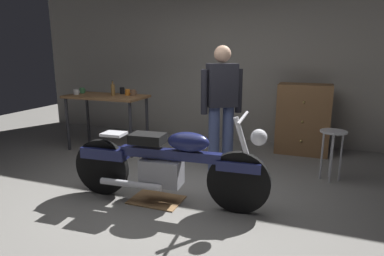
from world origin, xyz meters
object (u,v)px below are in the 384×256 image
wooden_dresser (303,119)px  motorcycle (167,163)px  mug_green_speckled (82,91)px  mug_brown_stoneware (133,93)px  shop_stool (333,142)px  person_standing (222,103)px  mug_white_ceramic (76,92)px  bottle (113,90)px  mug_black_matte (122,91)px  mug_orange_travel (128,92)px

wooden_dresser → motorcycle: bearing=-117.2°
mug_green_speckled → mug_brown_stoneware: size_ratio=1.01×
shop_stool → person_standing: bearing=-174.9°
wooden_dresser → mug_green_speckled: (-3.53, -0.84, 0.40)m
person_standing → mug_brown_stoneware: bearing=-49.4°
motorcycle → mug_white_ceramic: bearing=144.6°
bottle → mug_black_matte: bearing=85.4°
mug_black_matte → shop_stool: bearing=-7.1°
person_standing → wooden_dresser: 1.61m
shop_stool → mug_green_speckled: mug_green_speckled is taller
bottle → person_standing: bearing=-8.9°
mug_white_ceramic → shop_stool: bearing=-1.1°
shop_stool → mug_orange_travel: (-3.08, 0.28, 0.45)m
mug_white_ceramic → person_standing: bearing=-4.5°
mug_white_ceramic → mug_green_speckled: mug_green_speckled is taller
wooden_dresser → mug_brown_stoneware: 2.72m
mug_orange_travel → person_standing: bearing=-13.7°
person_standing → motorcycle: bearing=42.7°
bottle → mug_green_speckled: bearing=173.3°
wooden_dresser → mug_black_matte: wooden_dresser is taller
mug_green_speckled → bottle: bottle is taller
person_standing → mug_green_speckled: person_standing is taller
mug_brown_stoneware → motorcycle: bearing=-50.2°
mug_orange_travel → mug_white_ceramic: bearing=-165.7°
person_standing → mug_orange_travel: 1.73m
mug_white_ceramic → bottle: size_ratio=0.50×
wooden_dresser → mug_orange_travel: size_ratio=9.65×
mug_brown_stoneware → mug_orange_travel: mug_brown_stoneware is taller
person_standing → mug_white_ceramic: size_ratio=13.87×
mug_green_speckled → mug_orange_travel: 0.86m
mug_green_speckled → bottle: bearing=-6.7°
mug_green_speckled → mug_orange_travel: (0.86, 0.04, 0.00)m
motorcycle → wooden_dresser: 2.71m
mug_brown_stoneware → bottle: 0.33m
mug_black_matte → mug_orange_travel: bearing=-34.7°
motorcycle → bottle: 2.28m
wooden_dresser → mug_orange_travel: 2.82m
wooden_dresser → mug_white_ceramic: size_ratio=9.13×
person_standing → wooden_dresser: size_ratio=1.52×
shop_stool → mug_green_speckled: bearing=176.4°
mug_white_ceramic → mug_green_speckled: bearing=96.8°
motorcycle → bottle: (-1.63, 1.49, 0.55)m
mug_orange_travel → mug_green_speckled: bearing=-177.5°
mug_orange_travel → wooden_dresser: bearing=16.6°
person_standing → mug_green_speckled: bearing=-44.1°
mug_brown_stoneware → mug_black_matte: 0.34m
bottle → motorcycle: bearing=-42.4°
motorcycle → person_standing: (0.25, 1.20, 0.48)m
person_standing → wooden_dresser: (0.99, 1.21, -0.38)m
wooden_dresser → bottle: (-2.87, -0.92, 0.45)m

